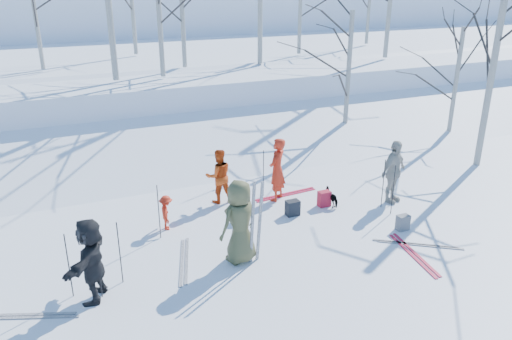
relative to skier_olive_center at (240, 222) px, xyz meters
name	(u,v)px	position (x,y,z in m)	size (l,w,h in m)	color
ground	(282,244)	(1.13, 0.24, -0.92)	(120.00, 120.00, 0.00)	white
snow_ramp	(193,149)	(1.13, 7.24, -0.77)	(70.00, 9.50, 1.40)	white
snow_plateau	(135,76)	(1.13, 17.24, 0.08)	(70.00, 18.00, 2.20)	white
far_hill	(87,23)	(1.13, 38.24, 1.08)	(90.00, 30.00, 6.00)	white
skier_olive_center	(240,222)	(0.00, 0.00, 0.00)	(0.90, 0.59, 1.84)	#484A2C
skier_red_north	(277,170)	(2.10, 2.54, -0.04)	(0.64, 0.42, 1.75)	red
skier_redor_behind	(219,176)	(0.61, 3.03, -0.17)	(0.73, 0.57, 1.50)	#C03D0E
skier_red_seated	(166,213)	(-1.08, 2.05, -0.49)	(0.56, 0.32, 0.87)	red
skier_cream_east	(393,172)	(4.90, 1.17, -0.06)	(1.01, 0.42, 1.73)	beige
skier_grey_west	(91,260)	(-3.03, -0.15, -0.09)	(1.54, 0.49, 1.66)	black
dog	(332,197)	(3.29, 1.61, -0.69)	(0.25, 0.55, 0.47)	black
upright_ski_left	(252,223)	(0.20, -0.20, 0.03)	(0.07, 0.02, 1.90)	silver
upright_ski_right	(260,222)	(0.36, -0.21, 0.03)	(0.07, 0.02, 1.90)	silver
ski_pair_a	(184,261)	(-1.13, 0.44, -0.91)	(0.76, 1.87, 0.02)	silver
ski_pair_b	(414,254)	(3.59, -1.34, -0.91)	(0.51, 1.91, 0.02)	red
ski_pair_c	(418,244)	(3.97, -1.02, -0.91)	(1.67, 1.25, 0.02)	silver
ski_pair_d	(286,195)	(2.47, 2.70, -0.91)	(1.91, 0.35, 0.02)	red
ski_pair_e	(24,316)	(-4.29, -0.23, -0.91)	(1.84, 0.87, 0.02)	silver
ski_pole_a	(393,190)	(4.41, 0.53, -0.25)	(0.02, 0.02, 1.34)	black
ski_pole_b	(159,212)	(-1.34, 1.67, -0.25)	(0.02, 0.02, 1.34)	black
ski_pole_c	(120,253)	(-2.47, 0.17, -0.25)	(0.02, 0.02, 1.34)	black
ski_pole_d	(383,184)	(4.44, 0.98, -0.25)	(0.02, 0.02, 1.34)	black
ski_pole_e	(98,266)	(-2.92, -0.17, -0.25)	(0.02, 0.02, 1.34)	black
ski_pole_f	(263,173)	(1.87, 2.91, -0.25)	(0.02, 0.02, 1.34)	black
ski_pole_g	(69,266)	(-3.43, 0.07, -0.25)	(0.02, 0.02, 1.34)	black
backpack_red	(324,199)	(3.08, 1.65, -0.71)	(0.32, 0.22, 0.42)	#A7192E
backpack_grey	(403,223)	(4.12, -0.28, -0.73)	(0.30, 0.20, 0.38)	slate
backpack_dark	(293,208)	(2.05, 1.50, -0.72)	(0.34, 0.24, 0.40)	black
birch_plateau_a	(158,1)	(0.94, 10.11, 4.01)	(4.42, 4.42, 5.46)	silver
birch_plateau_b	(300,1)	(8.55, 13.40, 3.75)	(4.06, 4.06, 4.94)	silver
birch_plateau_j	(35,10)	(-3.19, 13.61, 3.58)	(3.82, 3.82, 4.59)	silver
birch_plateau_k	(182,2)	(2.28, 11.80, 3.86)	(4.21, 4.21, 5.15)	silver
birch_edge_b	(494,63)	(9.29, 2.38, 2.38)	(5.22, 5.22, 6.60)	silver
birch_edge_c	(456,84)	(10.68, 5.12, 1.11)	(3.45, 3.45, 4.07)	silver
birch_edge_e	(348,77)	(6.85, 6.48, 1.41)	(3.87, 3.87, 4.66)	silver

